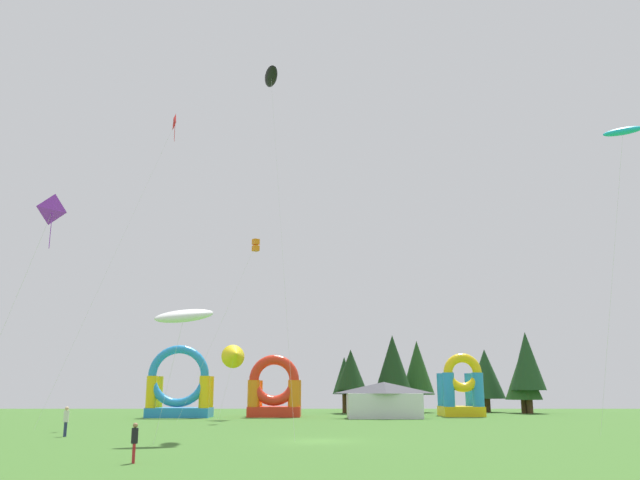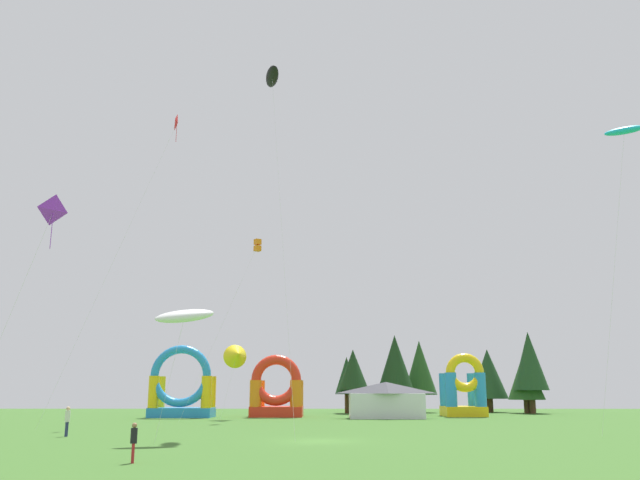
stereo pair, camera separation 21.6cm
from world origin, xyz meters
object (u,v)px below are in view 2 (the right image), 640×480
Objects in this scene: inflatable_yellow_castle at (182,391)px; kite_white_parafoil at (185,316)px; kite_black_parafoil at (272,77)px; festival_tent at (386,400)px; kite_purple_diamond at (54,213)px; kite_orange_box at (257,246)px; person_midfield at (67,419)px; person_near_camera at (134,439)px; kite_yellow_delta at (237,355)px; kite_cyan_parafoil at (624,131)px; inflatable_blue_arch at (463,393)px; inflatable_red_slide at (277,395)px; kite_red_diamond at (177,125)px.

kite_white_parafoil is at bearing -77.99° from inflatable_yellow_castle.
kite_black_parafoil is (3.84, 11.43, 20.80)m from kite_white_parafoil.
inflatable_yellow_castle is at bearing 174.85° from festival_tent.
kite_purple_diamond is 27.84m from kite_orange_box.
inflatable_yellow_castle is at bearing 177.66° from person_midfield.
festival_tent reaches higher than person_near_camera.
kite_orange_box is at bearing -37.01° from kite_yellow_delta.
kite_yellow_delta is (-28.60, 23.86, -13.56)m from kite_cyan_parafoil.
kite_yellow_delta is (-4.34, 15.63, -21.71)m from kite_black_parafoil.
inflatable_blue_arch is 1.03× the size of inflatable_red_slide.
kite_purple_diamond is at bearing -110.04° from kite_orange_box.
kite_yellow_delta is 4.04× the size of person_midfield.
person_near_camera is (0.32, -10.15, -6.09)m from kite_white_parafoil.
inflatable_blue_arch is at bearing 28.62° from festival_tent.
festival_tent is at bearing 138.84° from person_midfield.
kite_yellow_delta is 1.12× the size of inflatable_blue_arch.
kite_cyan_parafoil is at bearing -80.82° from inflatable_blue_arch.
kite_orange_box is 17.39m from inflatable_yellow_castle.
kite_white_parafoil is at bearing 60.84° from person_midfield.
kite_red_diamond reaches higher than kite_cyan_parafoil.
kite_white_parafoil reaches higher than person_midfield.
kite_black_parafoil is at bearing 161.27° from kite_cyan_parafoil.
festival_tent is at bearing 17.82° from kite_orange_box.
kite_cyan_parafoil is 39.64m from kite_yellow_delta.
kite_purple_diamond is 0.49× the size of kite_black_parafoil.
kite_orange_box reaches higher than inflatable_yellow_castle.
kite_purple_diamond is 1.78× the size of kite_white_parafoil.
festival_tent is (10.46, 18.31, -26.05)m from kite_black_parafoil.
person_near_camera is 43.49m from inflatable_red_slide.
kite_orange_box is at bearing 156.16° from person_midfield.
kite_black_parafoil reaches higher than kite_white_parafoil.
kite_red_diamond reaches higher than kite_white_parafoil.
person_midfield is at bearing -108.61° from kite_yellow_delta.
kite_red_diamond reaches higher than kite_yellow_delta.
kite_purple_diamond reaches higher than person_midfield.
kite_orange_box is 16.46m from inflatable_red_slide.
kite_red_diamond is (-6.09, 21.14, 20.65)m from kite_white_parafoil.
inflatable_blue_arch is 0.90× the size of inflatable_yellow_castle.
kite_purple_diamond reaches higher than kite_white_parafoil.
kite_black_parafoil is 3.88× the size of kite_yellow_delta.
kite_cyan_parafoil reaches higher than inflatable_yellow_castle.
kite_cyan_parafoil reaches higher than person_near_camera.
person_midfield is 0.29× the size of inflatable_red_slide.
inflatable_red_slide is at bearing 60.23° from kite_yellow_delta.
kite_orange_box is at bearing 139.97° from kite_cyan_parafoil.
inflatable_blue_arch is at bearing 5.52° from inflatable_yellow_castle.
kite_orange_box is 2.36× the size of kite_yellow_delta.
kite_red_diamond is 31.38m from person_midfield.
kite_white_parafoil is at bearing -108.57° from kite_black_parafoil.
festival_tent is (13.99, 39.89, 0.84)m from person_near_camera.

